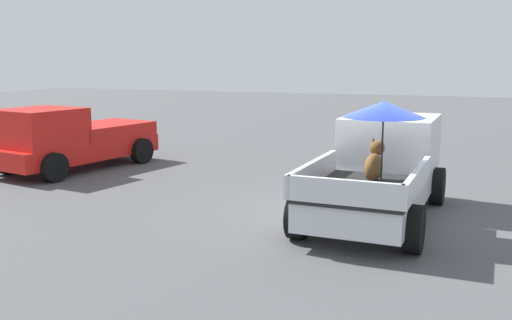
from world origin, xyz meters
TOP-DOWN VIEW (x-y plane):
  - ground_plane at (0.00, 0.00)m, footprint 80.00×80.00m
  - pickup_truck_main at (0.43, -0.03)m, footprint 5.12×2.40m
  - pickup_truck_red at (2.15, 8.87)m, footprint 5.06×2.90m

SIDE VIEW (x-z plane):
  - ground_plane at x=0.00m, z-range 0.00..0.00m
  - pickup_truck_red at x=2.15m, z-range -0.03..1.77m
  - pickup_truck_main at x=0.43m, z-range -0.19..2.18m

